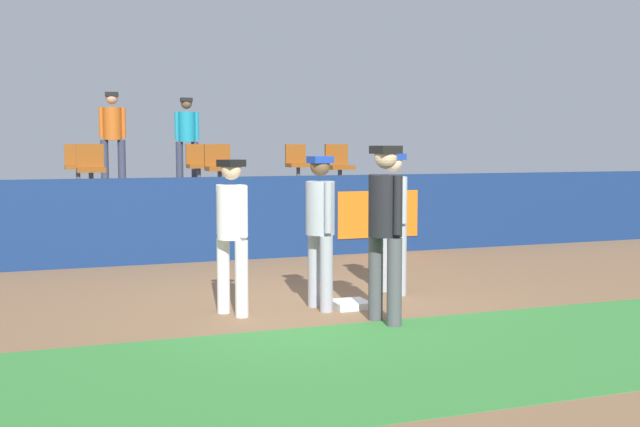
% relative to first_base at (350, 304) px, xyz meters
% --- Properties ---
extents(ground_plane, '(60.00, 60.00, 0.00)m').
position_rel_first_base_xyz_m(ground_plane, '(-0.24, 0.09, -0.04)').
color(ground_plane, '#846042').
extents(grass_foreground_strip, '(18.00, 2.80, 0.01)m').
position_rel_first_base_xyz_m(grass_foreground_strip, '(-0.24, -2.14, -0.04)').
color(grass_foreground_strip, '#388438').
rests_on(grass_foreground_strip, ground_plane).
extents(first_base, '(0.40, 0.40, 0.08)m').
position_rel_first_base_xyz_m(first_base, '(0.00, 0.00, 0.00)').
color(first_base, white).
rests_on(first_base, ground_plane).
extents(player_fielder_home, '(0.43, 0.55, 1.70)m').
position_rel_first_base_xyz_m(player_fielder_home, '(-1.35, 0.11, 0.94)').
color(player_fielder_home, white).
rests_on(player_fielder_home, ground_plane).
extents(player_runner_visitor, '(0.41, 0.48, 1.75)m').
position_rel_first_base_xyz_m(player_runner_visitor, '(0.83, 0.63, 0.97)').
color(player_runner_visitor, '#9EA3AD').
rests_on(player_runner_visitor, ground_plane).
extents(player_coach_visitor, '(0.36, 0.48, 1.73)m').
position_rel_first_base_xyz_m(player_coach_visitor, '(-0.35, 0.05, 0.96)').
color(player_coach_visitor, '#9EA3AD').
rests_on(player_coach_visitor, ground_plane).
extents(player_umpire, '(0.41, 0.51, 1.85)m').
position_rel_first_base_xyz_m(player_umpire, '(0.05, -0.82, 1.03)').
color(player_umpire, '#4C4C51').
rests_on(player_umpire, ground_plane).
extents(field_wall, '(18.00, 0.26, 1.34)m').
position_rel_first_base_xyz_m(field_wall, '(-0.23, 4.18, 0.63)').
color(field_wall, navy).
rests_on(field_wall, ground_plane).
extents(bleacher_platform, '(18.00, 4.80, 1.04)m').
position_rel_first_base_xyz_m(bleacher_platform, '(-0.24, 6.75, 0.48)').
color(bleacher_platform, '#59595E').
rests_on(bleacher_platform, ground_plane).
extents(seat_back_left, '(0.47, 0.44, 0.84)m').
position_rel_first_base_xyz_m(seat_back_left, '(-2.57, 7.42, 1.47)').
color(seat_back_left, '#4C4C51').
rests_on(seat_back_left, bleacher_platform).
extents(seat_front_left, '(0.46, 0.44, 0.84)m').
position_rel_first_base_xyz_m(seat_front_left, '(-2.45, 5.62, 1.47)').
color(seat_front_left, '#4C4C51').
rests_on(seat_front_left, bleacher_platform).
extents(seat_back_center, '(0.44, 0.44, 0.84)m').
position_rel_first_base_xyz_m(seat_back_center, '(-0.25, 7.42, 1.47)').
color(seat_back_center, '#4C4C51').
rests_on(seat_back_center, bleacher_platform).
extents(seat_front_right, '(0.46, 0.44, 0.84)m').
position_rel_first_base_xyz_m(seat_front_right, '(2.08, 5.62, 1.47)').
color(seat_front_right, '#4C4C51').
rests_on(seat_front_right, bleacher_platform).
extents(seat_back_right, '(0.44, 0.44, 0.84)m').
position_rel_first_base_xyz_m(seat_back_right, '(1.85, 7.42, 1.47)').
color(seat_back_right, '#4C4C51').
rests_on(seat_back_right, bleacher_platform).
extents(seat_front_center, '(0.47, 0.44, 0.84)m').
position_rel_first_base_xyz_m(seat_front_center, '(-0.23, 5.62, 1.47)').
color(seat_front_center, '#4C4C51').
rests_on(seat_front_center, bleacher_platform).
extents(spectator_hooded, '(0.51, 0.37, 1.81)m').
position_rel_first_base_xyz_m(spectator_hooded, '(-0.30, 8.33, 2.05)').
color(spectator_hooded, '#33384C').
rests_on(spectator_hooded, bleacher_platform).
extents(spectator_capped, '(0.52, 0.40, 1.88)m').
position_rel_first_base_xyz_m(spectator_capped, '(-1.84, 8.14, 2.09)').
color(spectator_capped, '#33384C').
rests_on(spectator_capped, bleacher_platform).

